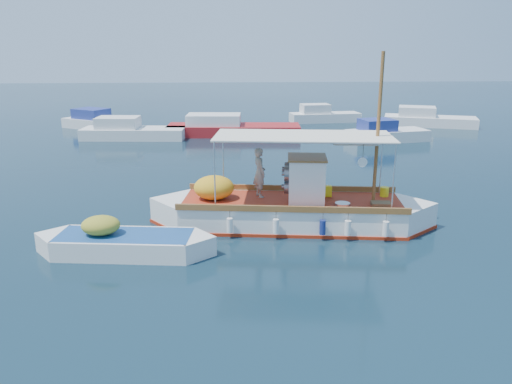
{
  "coord_description": "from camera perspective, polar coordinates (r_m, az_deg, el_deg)",
  "views": [
    {
      "loc": [
        -2.46,
        -17.34,
        6.49
      ],
      "look_at": [
        -1.38,
        0.0,
        1.43
      ],
      "focal_mm": 35.0,
      "sensor_mm": 36.0,
      "label": 1
    }
  ],
  "objects": [
    {
      "name": "bg_boat_e",
      "position": [
        45.44,
        18.96,
        7.79
      ],
      "size": [
        7.93,
        4.97,
        1.8
      ],
      "rotation": [
        0.0,
        0.0,
        -0.34
      ],
      "color": "silver",
      "rests_on": "ground"
    },
    {
      "name": "bg_boat_n",
      "position": [
        38.34,
        -3.05,
        7.22
      ],
      "size": [
        10.19,
        3.49,
        1.8
      ],
      "rotation": [
        0.0,
        0.0,
        -0.07
      ],
      "color": "#A41B1D",
      "rests_on": "ground"
    },
    {
      "name": "fishing_caique",
      "position": [
        18.81,
        3.84,
        -2.11
      ],
      "size": [
        10.7,
        3.93,
        6.58
      ],
      "rotation": [
        0.0,
        0.0,
        -0.12
      ],
      "color": "white",
      "rests_on": "ground"
    },
    {
      "name": "bg_boat_far_w",
      "position": [
        43.49,
        -17.53,
        7.57
      ],
      "size": [
        6.8,
        5.39,
        1.8
      ],
      "rotation": [
        0.0,
        0.0,
        -0.55
      ],
      "color": "silver",
      "rests_on": "ground"
    },
    {
      "name": "bg_boat_far_n",
      "position": [
        45.72,
        7.64,
        8.56
      ],
      "size": [
        6.37,
        2.65,
        1.8
      ],
      "rotation": [
        0.0,
        0.0,
        0.11
      ],
      "color": "silver",
      "rests_on": "ground"
    },
    {
      "name": "bg_boat_ne",
      "position": [
        37.0,
        14.53,
        6.4
      ],
      "size": [
        6.04,
        3.32,
        1.8
      ],
      "rotation": [
        0.0,
        0.0,
        0.21
      ],
      "color": "silver",
      "rests_on": "ground"
    },
    {
      "name": "dinghy",
      "position": [
        16.86,
        -14.93,
        -5.85
      ],
      "size": [
        5.96,
        2.19,
        1.46
      ],
      "rotation": [
        0.0,
        0.0,
        -0.12
      ],
      "color": "white",
      "rests_on": "ground"
    },
    {
      "name": "bg_boat_nw",
      "position": [
        37.92,
        -14.14,
        6.65
      ],
      "size": [
        7.59,
        2.98,
        1.8
      ],
      "rotation": [
        0.0,
        0.0,
        -0.08
      ],
      "color": "silver",
      "rests_on": "ground"
    },
    {
      "name": "ground",
      "position": [
        18.67,
        4.24,
        -4.14
      ],
      "size": [
        160.0,
        160.0,
        0.0
      ],
      "primitive_type": "plane",
      "color": "black",
      "rests_on": "ground"
    }
  ]
}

